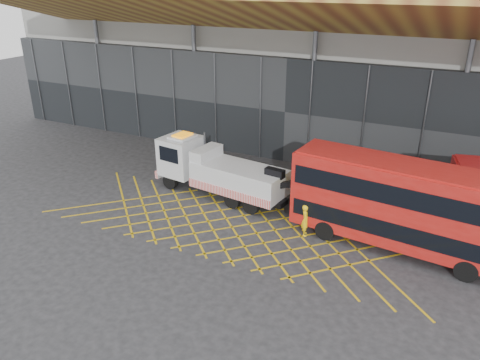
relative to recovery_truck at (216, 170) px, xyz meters
The scene contains 6 objects.
ground_plane 3.99m from the recovery_truck, 93.57° to the right, with size 120.00×120.00×0.00m, color #252527.
road_markings 4.97m from the recovery_truck, 50.17° to the right, with size 23.16×7.16×0.01m.
construction_building 16.58m from the recovery_truck, 83.47° to the left, with size 55.00×23.97×18.00m.
recovery_truck is the anchor object (origin of this frame).
bus_towed 12.30m from the recovery_truck, ahead, with size 12.18×4.03×4.87m.
worker 7.57m from the recovery_truck, 19.41° to the right, with size 0.69×0.45×1.88m, color yellow.
Camera 1 is at (14.22, -21.35, 13.62)m, focal length 35.00 mm.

